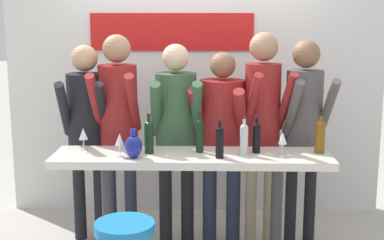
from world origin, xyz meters
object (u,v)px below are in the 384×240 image
(tasting_table, at_px, (192,175))
(person_center_right, at_px, (263,113))
(wine_bottle_3, at_px, (200,134))
(wine_glass_2, at_px, (120,140))
(wine_bottle_0, at_px, (149,135))
(wine_glass_0, at_px, (283,139))
(person_right, at_px, (304,118))
(wine_bottle_2, at_px, (256,136))
(wine_bottle_5, at_px, (320,135))
(person_center, at_px, (222,128))
(person_center_left, at_px, (176,121))
(person_left, at_px, (118,114))
(wine_glass_1, at_px, (83,135))
(decorative_vase, at_px, (133,146))
(person_far_left, at_px, (87,120))
(wine_bottle_4, at_px, (244,138))
(wine_bottle_1, at_px, (220,141))

(tasting_table, bearing_deg, person_center_right, 39.00)
(wine_bottle_3, bearing_deg, tasting_table, -133.83)
(tasting_table, xyz_separation_m, wine_glass_2, (-0.54, -0.08, 0.30))
(wine_bottle_0, height_order, wine_glass_0, wine_bottle_0)
(tasting_table, xyz_separation_m, person_right, (0.93, 0.48, 0.36))
(wine_bottle_2, relative_size, wine_bottle_5, 0.94)
(person_center, height_order, wine_bottle_0, person_center)
(person_center_left, bearing_deg, person_center_right, -6.79)
(person_left, bearing_deg, wine_glass_1, -115.39)
(decorative_vase, bearing_deg, tasting_table, 16.14)
(person_far_left, bearing_deg, wine_glass_2, -61.69)
(wine_glass_1, height_order, wine_glass_2, same)
(person_center, xyz_separation_m, wine_glass_1, (-1.10, -0.43, 0.03))
(tasting_table, relative_size, person_center, 1.27)
(person_left, relative_size, wine_bottle_5, 5.97)
(person_far_left, distance_m, wine_bottle_4, 1.43)
(wine_glass_2, relative_size, decorative_vase, 0.80)
(person_center, bearing_deg, person_far_left, -169.04)
(tasting_table, distance_m, decorative_vase, 0.52)
(person_center, distance_m, wine_bottle_3, 0.51)
(wine_bottle_3, relative_size, decorative_vase, 1.45)
(person_center, height_order, person_right, person_right)
(wine_glass_2, bearing_deg, person_center_right, 26.44)
(tasting_table, bearing_deg, wine_bottle_0, 177.13)
(person_left, height_order, decorative_vase, person_left)
(person_center_right, relative_size, wine_glass_2, 10.39)
(wine_bottle_0, relative_size, wine_bottle_3, 0.96)
(wine_glass_2, bearing_deg, wine_bottle_0, 25.69)
(wine_bottle_0, xyz_separation_m, wine_bottle_3, (0.39, 0.05, 0.00))
(wine_glass_1, bearing_deg, wine_bottle_5, -1.28)
(person_left, distance_m, person_right, 1.57)
(person_center_right, distance_m, person_right, 0.35)
(person_far_left, xyz_separation_m, wine_glass_2, (0.38, -0.63, -0.03))
(wine_bottle_4, distance_m, wine_glass_0, 0.29)
(wine_bottle_4, relative_size, wine_glass_0, 1.66)
(person_left, height_order, wine_glass_0, person_left)
(wine_bottle_0, bearing_deg, wine_bottle_1, -13.66)
(wine_glass_2, bearing_deg, decorative_vase, -20.23)
(person_right, xyz_separation_m, wine_glass_1, (-1.78, -0.37, -0.07))
(wine_glass_1, xyz_separation_m, decorative_vase, (0.42, -0.23, -0.04))
(wine_glass_0, bearing_deg, wine_bottle_0, 178.33)
(tasting_table, bearing_deg, wine_glass_2, -171.08)
(wine_bottle_1, xyz_separation_m, wine_bottle_5, (0.77, 0.18, 0.01))
(person_right, xyz_separation_m, wine_bottle_1, (-0.72, -0.59, -0.06))
(tasting_table, distance_m, wine_bottle_2, 0.58)
(person_far_left, bearing_deg, wine_bottle_3, -29.30)
(person_center_left, relative_size, person_right, 0.98)
(wine_bottle_3, xyz_separation_m, wine_bottle_5, (0.92, -0.00, -0.00))
(person_right, relative_size, wine_bottle_2, 6.18)
(wine_bottle_1, bearing_deg, person_center_right, 57.39)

